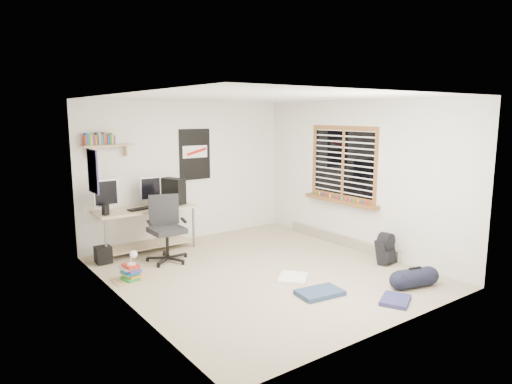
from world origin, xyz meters
TOP-DOWN VIEW (x-y plane):
  - floor at (0.00, 0.00)m, footprint 4.00×4.50m
  - ceiling at (0.00, 0.00)m, footprint 4.00×4.50m
  - back_wall at (0.00, 2.25)m, footprint 4.00×0.01m
  - left_wall at (-2.00, 0.00)m, footprint 0.01×4.50m
  - right_wall at (2.00, 0.00)m, footprint 0.01×4.50m
  - desk at (-0.95, 2.00)m, footprint 1.75×1.05m
  - monitor_left at (-1.60, 1.91)m, footprint 0.38×0.10m
  - monitor_right at (-0.83, 2.00)m, footprint 0.36×0.10m
  - pc_tower at (-0.42, 2.00)m, footprint 0.34×0.47m
  - keyboard at (-1.05, 1.87)m, footprint 0.46×0.23m
  - speaker_left at (-1.66, 1.77)m, footprint 0.11×0.11m
  - speaker_right at (-0.63, 1.70)m, footprint 0.11×0.11m
  - office_chair at (-0.90, 1.25)m, footprint 0.83×0.83m
  - wall_shelf at (-1.45, 2.14)m, footprint 0.80×0.22m
  - poster_back_wall at (0.15, 2.23)m, footprint 0.62×0.03m
  - poster_left_wall at (-1.99, 1.20)m, footprint 0.02×0.42m
  - window at (1.95, 0.30)m, footprint 0.10×1.50m
  - baseboard_heater at (1.96, 0.30)m, footprint 0.08×2.50m
  - backpack at (1.75, -0.83)m, footprint 0.31×0.26m
  - duffel_bag at (1.28, -1.69)m, footprint 0.31×0.31m
  - tshirt at (0.17, -0.51)m, footprint 0.58×0.58m
  - jeans_a at (0.08, -1.14)m, footprint 0.62×0.44m
  - jeans_b at (0.67, -1.85)m, footprint 0.52×0.48m
  - book_stack at (-1.68, 0.79)m, footprint 0.51×0.44m
  - desk_lamp at (-1.66, 0.77)m, footprint 0.16×0.21m
  - subwoofer at (-1.75, 1.73)m, footprint 0.24×0.24m

SIDE VIEW (x-z plane):
  - floor at x=0.00m, z-range -0.01..0.00m
  - tshirt at x=0.17m, z-range 0.00..0.04m
  - jeans_b at x=0.67m, z-range 0.00..0.05m
  - jeans_a at x=0.08m, z-range 0.00..0.06m
  - baseboard_heater at x=1.96m, z-range 0.00..0.18m
  - duffel_bag at x=1.28m, z-range -0.11..0.39m
  - subwoofer at x=-1.75m, z-range 0.01..0.27m
  - book_stack at x=-1.68m, z-range 0.00..0.30m
  - backpack at x=1.75m, z-range 0.01..0.39m
  - desk at x=-0.95m, z-range -0.01..0.74m
  - desk_lamp at x=-1.66m, z-range 0.28..0.48m
  - office_chair at x=-0.90m, z-range -0.03..1.01m
  - keyboard at x=-1.05m, z-range 0.74..0.77m
  - speaker_left at x=-1.66m, z-range 0.74..0.91m
  - speaker_right at x=-0.63m, z-range 0.74..0.92m
  - monitor_right at x=-0.83m, z-range 0.74..1.13m
  - monitor_left at x=-1.60m, z-range 0.74..1.16m
  - pc_tower at x=-0.42m, z-range 0.74..1.19m
  - back_wall at x=0.00m, z-range 0.00..2.50m
  - left_wall at x=-2.00m, z-range 0.00..2.50m
  - right_wall at x=2.00m, z-range 0.00..2.50m
  - window at x=1.95m, z-range 0.82..2.08m
  - poster_left_wall at x=-1.99m, z-range 1.20..1.80m
  - poster_back_wall at x=0.15m, z-range 1.09..2.01m
  - wall_shelf at x=-1.45m, z-range 1.66..1.90m
  - ceiling at x=0.00m, z-range 2.50..2.51m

